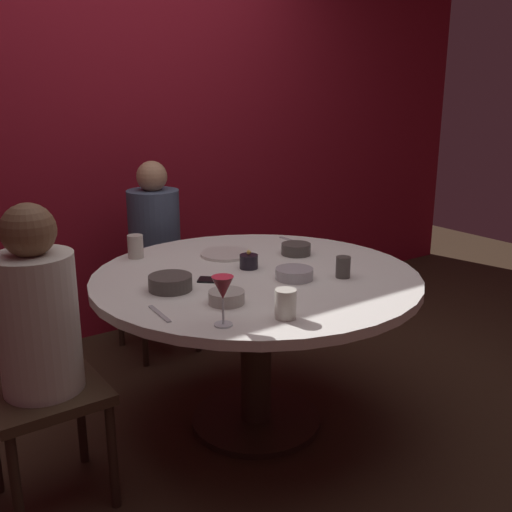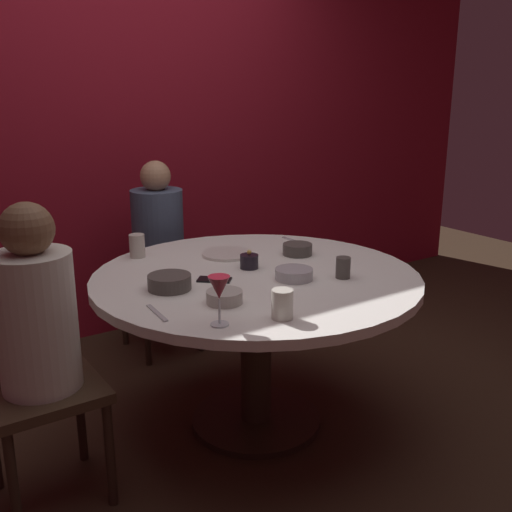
% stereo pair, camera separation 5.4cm
% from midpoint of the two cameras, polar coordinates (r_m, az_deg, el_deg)
% --- Properties ---
extents(ground_plane, '(8.00, 8.00, 0.00)m').
position_cam_midpoint_polar(ground_plane, '(2.91, -0.55, -15.60)').
color(ground_plane, '#382619').
extents(back_wall, '(6.00, 0.10, 2.60)m').
position_cam_midpoint_polar(back_wall, '(3.79, -13.64, 12.18)').
color(back_wall, maroon).
rests_on(back_wall, ground).
extents(dining_table, '(1.43, 1.43, 0.73)m').
position_cam_midpoint_polar(dining_table, '(2.64, -0.59, -4.55)').
color(dining_table, white).
rests_on(dining_table, ground).
extents(seated_diner_left, '(0.40, 0.40, 1.15)m').
position_cam_midpoint_polar(seated_diner_left, '(2.25, -20.76, -6.35)').
color(seated_diner_left, '#3F2D1E').
rests_on(seated_diner_left, ground).
extents(seated_diner_back, '(0.40, 0.40, 1.12)m').
position_cam_midpoint_polar(seated_diner_back, '(3.46, -10.13, 1.87)').
color(seated_diner_back, '#3F2D1E').
rests_on(seated_diner_back, ground).
extents(candle_holder, '(0.08, 0.08, 0.08)m').
position_cam_midpoint_polar(candle_holder, '(2.67, -1.28, -0.52)').
color(candle_holder, black).
rests_on(candle_holder, dining_table).
extents(wine_glass, '(0.08, 0.08, 0.18)m').
position_cam_midpoint_polar(wine_glass, '(2.01, -3.97, -3.27)').
color(wine_glass, silver).
rests_on(wine_glass, dining_table).
extents(dinner_plate, '(0.24, 0.24, 0.01)m').
position_cam_midpoint_polar(dinner_plate, '(2.88, -3.44, 0.19)').
color(dinner_plate, silver).
rests_on(dinner_plate, dining_table).
extents(cell_phone, '(0.15, 0.15, 0.01)m').
position_cam_midpoint_polar(cell_phone, '(2.51, -4.58, -2.30)').
color(cell_phone, black).
rests_on(cell_phone, dining_table).
extents(bowl_serving_large, '(0.16, 0.16, 0.05)m').
position_cam_midpoint_polar(bowl_serving_large, '(2.53, 3.08, -1.70)').
color(bowl_serving_large, '#B7B7BC').
rests_on(bowl_serving_large, dining_table).
extents(bowl_salad_center, '(0.18, 0.18, 0.06)m').
position_cam_midpoint_polar(bowl_salad_center, '(2.42, -8.84, -2.54)').
color(bowl_salad_center, '#4C4742').
rests_on(bowl_salad_center, dining_table).
extents(bowl_small_white, '(0.14, 0.14, 0.05)m').
position_cam_midpoint_polar(bowl_small_white, '(2.25, -3.53, -3.96)').
color(bowl_small_white, '#B2ADA3').
rests_on(bowl_small_white, dining_table).
extents(bowl_sauce_side, '(0.14, 0.14, 0.05)m').
position_cam_midpoint_polar(bowl_sauce_side, '(2.89, 3.32, 0.67)').
color(bowl_sauce_side, '#4C4742').
rests_on(bowl_sauce_side, dining_table).
extents(cup_near_candle, '(0.07, 0.07, 0.11)m').
position_cam_midpoint_polar(cup_near_candle, '(2.89, -12.00, 0.90)').
color(cup_near_candle, beige).
rests_on(cup_near_candle, dining_table).
extents(cup_by_left_diner, '(0.08, 0.08, 0.11)m').
position_cam_midpoint_polar(cup_by_left_diner, '(2.10, 2.10, -4.61)').
color(cup_by_left_diner, beige).
rests_on(cup_by_left_diner, dining_table).
extents(cup_by_right_diner, '(0.06, 0.06, 0.09)m').
position_cam_midpoint_polar(cup_by_right_diner, '(2.56, 7.74, -1.06)').
color(cup_by_right_diner, '#4C4742').
rests_on(cup_by_right_diner, dining_table).
extents(fork_near_plate, '(0.03, 0.18, 0.01)m').
position_cam_midpoint_polar(fork_near_plate, '(2.18, -9.93, -5.47)').
color(fork_near_plate, '#B7B7BC').
rests_on(fork_near_plate, dining_table).
extents(knife_near_plate, '(0.03, 0.18, 0.01)m').
position_cam_midpoint_polar(knife_near_plate, '(3.15, 2.92, 1.50)').
color(knife_near_plate, '#B7B7BC').
rests_on(knife_near_plate, dining_table).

